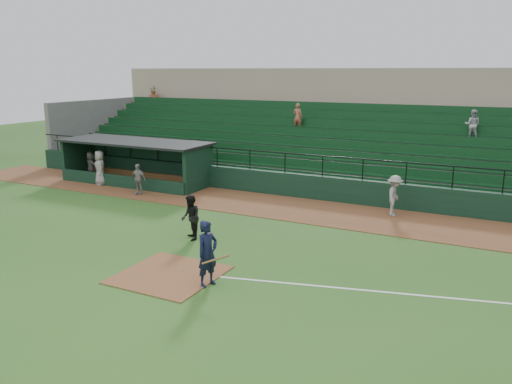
% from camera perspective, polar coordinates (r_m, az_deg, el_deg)
% --- Properties ---
extents(ground, '(90.00, 90.00, 0.00)m').
position_cam_1_polar(ground, '(17.13, -7.67, -8.05)').
color(ground, '#2B551B').
rests_on(ground, ground).
extents(warning_track, '(40.00, 4.00, 0.03)m').
position_cam_1_polar(warning_track, '(23.79, 3.28, -1.75)').
color(warning_track, brown).
rests_on(warning_track, ground).
extents(home_plate_dirt, '(3.00, 3.00, 0.03)m').
position_cam_1_polar(home_plate_dirt, '(16.37, -9.68, -9.11)').
color(home_plate_dirt, brown).
rests_on(home_plate_dirt, ground).
extents(foul_line, '(17.49, 4.44, 0.01)m').
position_cam_1_polar(foul_line, '(15.60, 20.69, -11.04)').
color(foul_line, white).
rests_on(foul_line, ground).
extents(stadium_structure, '(38.00, 13.08, 6.40)m').
position_cam_1_polar(stadium_structure, '(31.15, 9.64, 6.00)').
color(stadium_structure, black).
rests_on(stadium_structure, ground).
extents(dugout, '(8.90, 3.20, 2.42)m').
position_cam_1_polar(dugout, '(29.89, -12.84, 3.66)').
color(dugout, black).
rests_on(dugout, ground).
extents(batter_at_plate, '(1.12, 0.83, 2.00)m').
position_cam_1_polar(batter_at_plate, '(15.14, -5.45, -6.87)').
color(batter_at_plate, black).
rests_on(batter_at_plate, ground).
extents(umpire, '(1.05, 1.06, 1.73)m').
position_cam_1_polar(umpire, '(19.29, -7.34, -2.86)').
color(umpire, black).
rests_on(umpire, ground).
extents(runner, '(0.72, 1.19, 1.79)m').
position_cam_1_polar(runner, '(23.00, 15.25, -0.39)').
color(runner, gray).
rests_on(runner, warning_track).
extents(dugout_player_a, '(0.94, 0.41, 1.59)m').
position_cam_1_polar(dugout_player_a, '(26.75, -13.07, 1.41)').
color(dugout_player_a, gray).
rests_on(dugout_player_a, warning_track).
extents(dugout_player_b, '(1.11, 1.06, 1.91)m').
position_cam_1_polar(dugout_player_b, '(29.55, -17.07, 2.61)').
color(dugout_player_b, '#9C9892').
rests_on(dugout_player_b, warning_track).
extents(dugout_player_c, '(1.56, 1.03, 1.61)m').
position_cam_1_polar(dugout_player_c, '(31.53, -17.98, 2.91)').
color(dugout_player_c, gray).
rests_on(dugout_player_c, warning_track).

